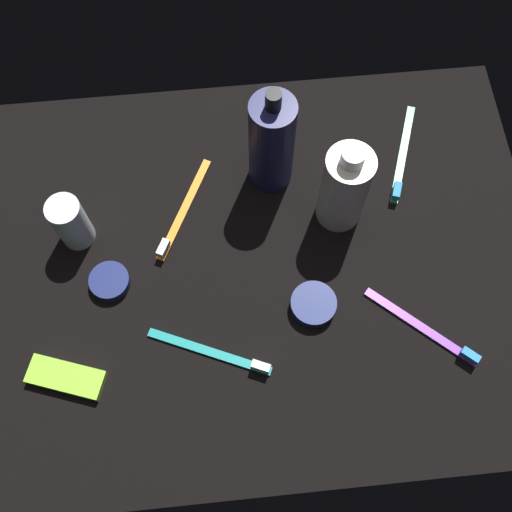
% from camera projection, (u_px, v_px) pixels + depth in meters
% --- Properties ---
extents(ground_plane, '(0.84, 0.64, 0.01)m').
position_uv_depth(ground_plane, '(256.00, 265.00, 0.93)').
color(ground_plane, black).
extents(lotion_bottle, '(0.07, 0.07, 0.20)m').
position_uv_depth(lotion_bottle, '(272.00, 143.00, 0.89)').
color(lotion_bottle, '#1C1E4D').
rests_on(lotion_bottle, ground_plane).
extents(bodywash_bottle, '(0.07, 0.07, 0.17)m').
position_uv_depth(bodywash_bottle, '(344.00, 188.00, 0.88)').
color(bodywash_bottle, silver).
rests_on(bodywash_bottle, ground_plane).
extents(deodorant_stick, '(0.05, 0.05, 0.09)m').
position_uv_depth(deodorant_stick, '(71.00, 222.00, 0.89)').
color(deodorant_stick, silver).
rests_on(deodorant_stick, ground_plane).
extents(toothbrush_teal, '(0.17, 0.08, 0.02)m').
position_uv_depth(toothbrush_teal, '(217.00, 354.00, 0.86)').
color(toothbrush_teal, teal).
rests_on(toothbrush_teal, ground_plane).
extents(toothbrush_purple, '(0.14, 0.13, 0.02)m').
position_uv_depth(toothbrush_purple, '(428.00, 330.00, 0.88)').
color(toothbrush_purple, purple).
rests_on(toothbrush_purple, ground_plane).
extents(toothbrush_green, '(0.07, 0.17, 0.02)m').
position_uv_depth(toothbrush_green, '(402.00, 158.00, 0.98)').
color(toothbrush_green, green).
rests_on(toothbrush_green, ground_plane).
extents(toothbrush_orange, '(0.09, 0.17, 0.02)m').
position_uv_depth(toothbrush_orange, '(181.00, 214.00, 0.94)').
color(toothbrush_orange, orange).
rests_on(toothbrush_orange, ground_plane).
extents(snack_bar_lime, '(0.11, 0.07, 0.01)m').
position_uv_depth(snack_bar_lime, '(66.00, 377.00, 0.85)').
color(snack_bar_lime, '#8CD133').
rests_on(snack_bar_lime, ground_plane).
extents(cream_tin_left, '(0.06, 0.06, 0.02)m').
position_uv_depth(cream_tin_left, '(110.00, 281.00, 0.90)').
color(cream_tin_left, navy).
rests_on(cream_tin_left, ground_plane).
extents(cream_tin_right, '(0.07, 0.07, 0.02)m').
position_uv_depth(cream_tin_right, '(313.00, 305.00, 0.89)').
color(cream_tin_right, navy).
rests_on(cream_tin_right, ground_plane).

